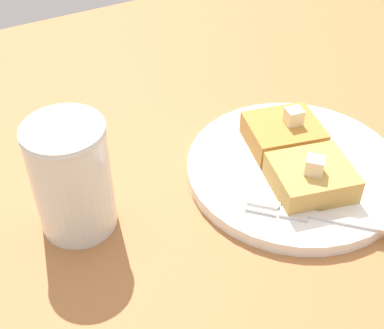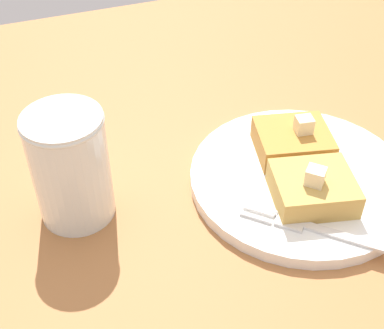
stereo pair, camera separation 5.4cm
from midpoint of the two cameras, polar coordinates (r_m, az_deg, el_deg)
The scene contains 8 objects.
table_surface at distance 55.59cm, azimuth 9.04°, elevation -7.38°, with size 107.91×107.91×2.64cm, color #A4693A.
plate at distance 59.39cm, azimuth 13.99°, elevation -1.49°, with size 23.71×23.71×1.42cm.
toast_slice_left at distance 60.80cm, azimuth 13.18°, elevation 2.29°, with size 7.03×7.92×2.79cm, color #BA7D33.
toast_slice_middle at distance 55.54cm, azimuth 15.52°, elevation -2.60°, with size 7.03×7.92×2.79cm, color tan.
butter_pat_primary at distance 59.70cm, azimuth 14.41°, elevation 4.03°, with size 1.80×1.62×1.80cm, color beige.
butter_pat_secondary at distance 53.47cm, azimuth 15.85°, elevation -1.35°, with size 1.80×1.62×1.80cm, color beige.
fork at distance 53.44cm, azimuth 15.77°, elevation -6.66°, with size 12.16×12.50×0.36cm.
syrup_jar at distance 52.38cm, azimuth -9.88°, elevation -0.96°, with size 7.73×7.73×11.87cm.
Camera 2 is at (32.10, -18.48, 42.45)cm, focal length 50.00 mm.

